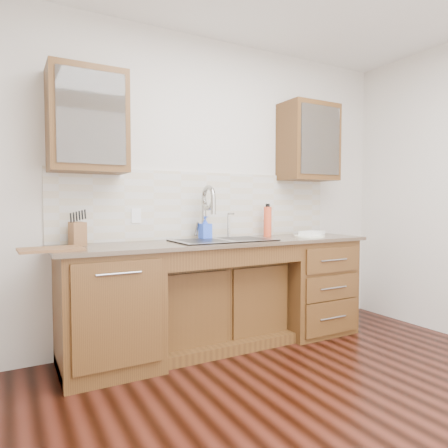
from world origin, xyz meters
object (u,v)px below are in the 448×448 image
water_bottle (268,222)px  cutting_board (51,249)px  knife_block (78,234)px  plate (309,236)px  soap_bottle (205,228)px

water_bottle → cutting_board: water_bottle is taller
water_bottle → knife_block: size_ratio=1.61×
plate → cutting_board: (-2.22, -0.02, 0.00)m
knife_block → cutting_board: size_ratio=0.44×
knife_block → cutting_board: 0.35m
cutting_board → soap_bottle: bearing=11.8°
knife_block → cutting_board: (-0.21, -0.27, -0.08)m
plate → cutting_board: bearing=-179.5°
soap_bottle → cutting_board: soap_bottle is taller
water_bottle → cutting_board: (-1.92, -0.27, -0.13)m
plate → knife_block: size_ratio=1.64×
water_bottle → knife_block: (-1.71, 0.00, -0.05)m
plate → knife_block: 2.03m
plate → knife_block: knife_block is taller
water_bottle → plate: water_bottle is taller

